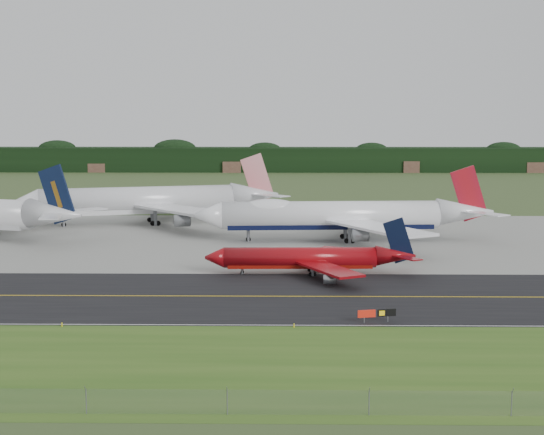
{
  "coord_description": "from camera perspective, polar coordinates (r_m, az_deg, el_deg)",
  "views": [
    {
      "loc": [
        -1.32,
        -109.54,
        24.63
      ],
      "look_at": [
        -3.21,
        22.0,
        8.07
      ],
      "focal_mm": 50.0,
      "sensor_mm": 36.0,
      "label": 1
    }
  ],
  "objects": [
    {
      "name": "grass_verge",
      "position": [
        78.51,
        1.78,
        -11.11
      ],
      "size": [
        400.0,
        30.0,
        0.01
      ],
      "primitive_type": "cube",
      "color": "#2F5719",
      "rests_on": "ground"
    },
    {
      "name": "taxiway",
      "position": [
        108.38,
        1.51,
        -5.96
      ],
      "size": [
        400.0,
        32.0,
        0.02
      ],
      "primitive_type": "cube",
      "color": "black",
      "rests_on": "ground"
    },
    {
      "name": "jet_ba_747",
      "position": [
        158.11,
        5.23,
        0.15
      ],
      "size": [
        62.78,
        51.9,
        15.78
      ],
      "color": "white",
      "rests_on": "ground"
    },
    {
      "name": "perimeter_fence",
      "position": [
        65.9,
        1.97,
        -13.75
      ],
      "size": [
        320.0,
        0.1,
        320.0
      ],
      "color": "slate",
      "rests_on": "ground"
    },
    {
      "name": "edge_marker_center",
      "position": [
        92.33,
        1.67,
        -8.14
      ],
      "size": [
        0.16,
        0.16,
        0.5
      ],
      "primitive_type": "cylinder",
      "color": "yellow",
      "rests_on": "ground"
    },
    {
      "name": "taxiway_edge_line",
      "position": [
        93.35,
        1.62,
        -8.11
      ],
      "size": [
        400.0,
        0.25,
        0.0
      ],
      "primitive_type": "cube",
      "color": "silver",
      "rests_on": "taxiway"
    },
    {
      "name": "edge_marker_left",
      "position": [
        96.13,
        -15.54,
        -7.78
      ],
      "size": [
        0.16,
        0.16,
        0.5
      ],
      "primitive_type": "cylinder",
      "color": "yellow",
      "rests_on": "ground"
    },
    {
      "name": "apron",
      "position": [
        162.42,
        1.28,
        -1.54
      ],
      "size": [
        400.0,
        78.0,
        0.01
      ],
      "primitive_type": "cube",
      "color": "gray",
      "rests_on": "ground"
    },
    {
      "name": "jet_star_tail",
      "position": [
        186.41,
        -9.0,
        1.25
      ],
      "size": [
        63.31,
        51.74,
        16.98
      ],
      "color": "silver",
      "rests_on": "ground"
    },
    {
      "name": "jet_red_737",
      "position": [
        123.85,
        3.0,
        -3.09
      ],
      "size": [
        34.48,
        28.19,
        9.33
      ],
      "color": "maroon",
      "rests_on": "ground"
    },
    {
      "name": "taxiway_sign",
      "position": [
        95.23,
        7.89,
        -7.16
      ],
      "size": [
        4.84,
        1.24,
        1.64
      ],
      "color": "slate",
      "rests_on": "ground"
    },
    {
      "name": "ground",
      "position": [
        112.28,
        1.49,
        -5.5
      ],
      "size": [
        600.0,
        600.0,
        0.0
      ],
      "primitive_type": "plane",
      "color": "#34441F",
      "rests_on": "ground"
    },
    {
      "name": "taxiway_centreline",
      "position": [
        108.38,
        1.51,
        -5.95
      ],
      "size": [
        400.0,
        0.4,
        0.0
      ],
      "primitive_type": "cube",
      "color": "gold",
      "rests_on": "taxiway"
    },
    {
      "name": "horizon_treeline",
      "position": [
        383.79,
        1.03,
        4.31
      ],
      "size": [
        700.0,
        25.0,
        12.0
      ],
      "color": "black",
      "rests_on": "ground"
    }
  ]
}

